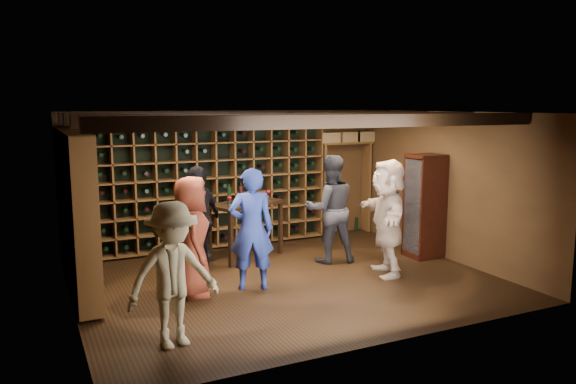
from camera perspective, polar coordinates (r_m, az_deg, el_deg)
name	(u,v)px	position (r m, az deg, el deg)	size (l,w,h in m)	color
ground	(286,280)	(8.53, -0.15, -8.96)	(6.00, 6.00, 0.00)	black
room_shell	(285,118)	(8.17, -0.31, 7.52)	(6.00, 6.00, 6.00)	#4F341B
wine_rack_back	(205,187)	(10.22, -8.42, 0.56)	(4.65, 0.30, 2.20)	brown
wine_rack_left	(77,211)	(8.32, -20.64, -1.83)	(0.30, 2.65, 2.20)	brown
crate_shelf	(346,157)	(11.36, 5.86, 3.57)	(1.20, 0.32, 2.07)	brown
display_cabinet	(424,208)	(9.91, 13.69, -1.59)	(0.55, 0.50, 1.75)	black
man_blue_shirt	(251,229)	(7.96, -3.74, -3.77)	(0.64, 0.42, 1.75)	navy
man_grey_suit	(330,209)	(9.34, 4.30, -1.73)	(0.87, 0.68, 1.79)	black
guest_red_floral	(191,237)	(7.78, -9.81, -4.49)	(0.81, 0.53, 1.66)	maroon
guest_woman_black	(199,221)	(8.72, -8.99, -2.90)	(1.00, 0.41, 1.70)	black
guest_khaki	(173,275)	(6.22, -11.63, -8.26)	(1.04, 0.59, 1.60)	gray
guest_beige	(388,217)	(8.77, 10.09, -2.54)	(1.67, 0.53, 1.80)	tan
tasting_table	(245,209)	(9.61, -4.34, -1.76)	(1.43, 1.08, 1.24)	black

